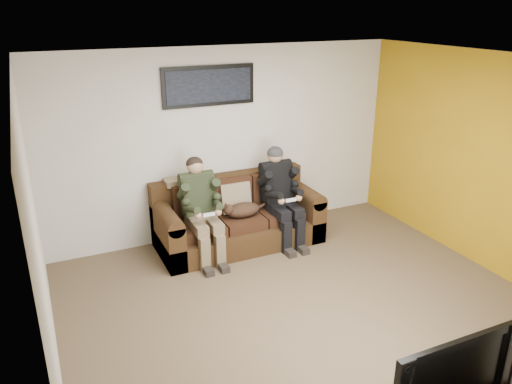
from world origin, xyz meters
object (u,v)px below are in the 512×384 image
person_left (201,204)px  framed_poster (209,86)px  cat (242,210)px  sofa (237,219)px  person_right (280,190)px  television (445,367)px

person_left → framed_poster: size_ratio=1.04×
cat → framed_poster: framed_poster is taller
sofa → person_right: (0.57, -0.18, 0.39)m
television → person_right: bearing=81.3°
person_left → framed_poster: 1.53m
sofa → person_left: bearing=-162.0°
sofa → person_right: bearing=-18.0°
person_left → television: size_ratio=1.21×
framed_poster → television: size_ratio=1.17×
sofa → cat: (0.00, -0.17, 0.20)m
sofa → cat: size_ratio=3.34×
cat → framed_poster: 1.67m
cat → framed_poster: bearing=109.8°
person_right → television: 3.64m
framed_poster → person_right: bearing=-36.7°
person_right → television: bearing=-99.0°
sofa → cat: bearing=-89.1°
framed_poster → person_left: bearing=-122.6°
cat → television: 3.61m
person_left → cat: 0.60m
sofa → framed_poster: (-0.20, 0.39, 1.76)m
person_right → cat: person_right is taller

